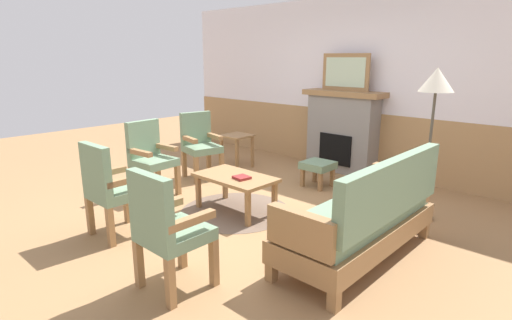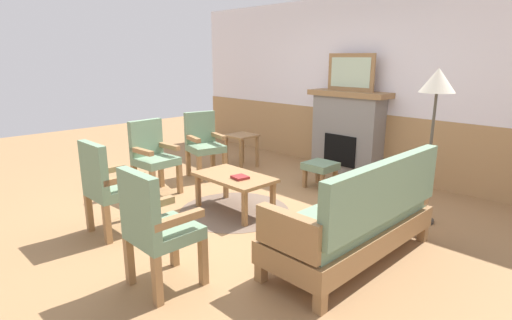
{
  "view_description": "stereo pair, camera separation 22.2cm",
  "coord_description": "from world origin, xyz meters",
  "px_view_note": "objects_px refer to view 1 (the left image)",
  "views": [
    {
      "loc": [
        3.29,
        -3.16,
        1.79
      ],
      "look_at": [
        0.0,
        0.35,
        0.55
      ],
      "focal_mm": 28.23,
      "sensor_mm": 36.0,
      "label": 1
    },
    {
      "loc": [
        3.45,
        -3.01,
        1.79
      ],
      "look_at": [
        0.0,
        0.35,
        0.55
      ],
      "focal_mm": 28.23,
      "sensor_mm": 36.0,
      "label": 2
    }
  ],
  "objects_px": {
    "armchair_front_left": "(110,186)",
    "couch": "(363,218)",
    "floor_lamp_by_couch": "(436,90)",
    "fireplace": "(342,131)",
    "book_on_table": "(242,177)",
    "framed_picture": "(345,72)",
    "coffee_table": "(235,180)",
    "side_table": "(237,142)",
    "footstool": "(318,167)",
    "armchair_by_window_left": "(150,155)",
    "armchair_front_center": "(167,226)",
    "armchair_near_fireplace": "(200,142)"
  },
  "relations": [
    {
      "from": "armchair_front_left",
      "to": "couch",
      "type": "bearing_deg",
      "value": 31.9
    },
    {
      "from": "couch",
      "to": "floor_lamp_by_couch",
      "type": "xyz_separation_m",
      "value": [
        0.04,
        1.33,
        1.05
      ]
    },
    {
      "from": "fireplace",
      "to": "book_on_table",
      "type": "xyz_separation_m",
      "value": [
        0.18,
        -2.42,
        -0.2
      ]
    },
    {
      "from": "framed_picture",
      "to": "coffee_table",
      "type": "relative_size",
      "value": 0.83
    },
    {
      "from": "couch",
      "to": "book_on_table",
      "type": "xyz_separation_m",
      "value": [
        -1.53,
        -0.01,
        0.06
      ]
    },
    {
      "from": "fireplace",
      "to": "floor_lamp_by_couch",
      "type": "bearing_deg",
      "value": -32.0
    },
    {
      "from": "couch",
      "to": "side_table",
      "type": "height_order",
      "value": "couch"
    },
    {
      "from": "fireplace",
      "to": "framed_picture",
      "type": "distance_m",
      "value": 0.91
    },
    {
      "from": "fireplace",
      "to": "footstool",
      "type": "xyz_separation_m",
      "value": [
        0.2,
        -0.93,
        -0.37
      ]
    },
    {
      "from": "book_on_table",
      "to": "couch",
      "type": "bearing_deg",
      "value": 0.23
    },
    {
      "from": "framed_picture",
      "to": "footstool",
      "type": "height_order",
      "value": "framed_picture"
    },
    {
      "from": "framed_picture",
      "to": "armchair_by_window_left",
      "type": "height_order",
      "value": "framed_picture"
    },
    {
      "from": "armchair_by_window_left",
      "to": "armchair_front_center",
      "type": "bearing_deg",
      "value": -29.61
    },
    {
      "from": "fireplace",
      "to": "coffee_table",
      "type": "bearing_deg",
      "value": -89.18
    },
    {
      "from": "floor_lamp_by_couch",
      "to": "footstool",
      "type": "bearing_deg",
      "value": 174.2
    },
    {
      "from": "armchair_front_left",
      "to": "armchair_front_center",
      "type": "relative_size",
      "value": 1.0
    },
    {
      "from": "footstool",
      "to": "armchair_near_fireplace",
      "type": "height_order",
      "value": "armchair_near_fireplace"
    },
    {
      "from": "framed_picture",
      "to": "armchair_front_center",
      "type": "xyz_separation_m",
      "value": [
        0.86,
        -3.91,
        -1.02
      ]
    },
    {
      "from": "book_on_table",
      "to": "side_table",
      "type": "bearing_deg",
      "value": 137.28
    },
    {
      "from": "framed_picture",
      "to": "armchair_near_fireplace",
      "type": "height_order",
      "value": "framed_picture"
    },
    {
      "from": "armchair_near_fireplace",
      "to": "book_on_table",
      "type": "bearing_deg",
      "value": -23.12
    },
    {
      "from": "armchair_near_fireplace",
      "to": "armchair_front_center",
      "type": "xyz_separation_m",
      "value": [
        2.24,
        -2.15,
        0.0
      ]
    },
    {
      "from": "fireplace",
      "to": "couch",
      "type": "distance_m",
      "value": 2.97
    },
    {
      "from": "coffee_table",
      "to": "framed_picture",
      "type": "bearing_deg",
      "value": 90.82
    },
    {
      "from": "framed_picture",
      "to": "armchair_by_window_left",
      "type": "bearing_deg",
      "value": -114.26
    },
    {
      "from": "armchair_front_center",
      "to": "footstool",
      "type": "bearing_deg",
      "value": 102.45
    },
    {
      "from": "framed_picture",
      "to": "book_on_table",
      "type": "bearing_deg",
      "value": -85.86
    },
    {
      "from": "armchair_by_window_left",
      "to": "armchair_front_center",
      "type": "distance_m",
      "value": 2.4
    },
    {
      "from": "armchair_by_window_left",
      "to": "armchair_near_fireplace",
      "type": "bearing_deg",
      "value": 99.48
    },
    {
      "from": "armchair_front_center",
      "to": "couch",
      "type": "bearing_deg",
      "value": 60.32
    },
    {
      "from": "couch",
      "to": "coffee_table",
      "type": "height_order",
      "value": "couch"
    },
    {
      "from": "coffee_table",
      "to": "armchair_front_left",
      "type": "xyz_separation_m",
      "value": [
        -0.42,
        -1.33,
        0.15
      ]
    },
    {
      "from": "framed_picture",
      "to": "coffee_table",
      "type": "xyz_separation_m",
      "value": [
        0.03,
        -2.39,
        -1.17
      ]
    },
    {
      "from": "armchair_near_fireplace",
      "to": "floor_lamp_by_couch",
      "type": "xyz_separation_m",
      "value": [
        3.14,
        0.66,
        0.91
      ]
    },
    {
      "from": "side_table",
      "to": "floor_lamp_by_couch",
      "type": "bearing_deg",
      "value": -1.65
    },
    {
      "from": "footstool",
      "to": "book_on_table",
      "type": "bearing_deg",
      "value": -90.91
    },
    {
      "from": "framed_picture",
      "to": "floor_lamp_by_couch",
      "type": "relative_size",
      "value": 0.48
    },
    {
      "from": "footstool",
      "to": "armchair_front_left",
      "type": "height_order",
      "value": "armchair_front_left"
    },
    {
      "from": "armchair_by_window_left",
      "to": "book_on_table",
      "type": "bearing_deg",
      "value": 12.07
    },
    {
      "from": "book_on_table",
      "to": "floor_lamp_by_couch",
      "type": "bearing_deg",
      "value": 40.27
    },
    {
      "from": "armchair_by_window_left",
      "to": "floor_lamp_by_couch",
      "type": "distance_m",
      "value": 3.51
    },
    {
      "from": "couch",
      "to": "floor_lamp_by_couch",
      "type": "distance_m",
      "value": 1.69
    },
    {
      "from": "side_table",
      "to": "fireplace",
      "type": "bearing_deg",
      "value": 36.32
    },
    {
      "from": "fireplace",
      "to": "armchair_by_window_left",
      "type": "xyz_separation_m",
      "value": [
        -1.23,
        -2.72,
        -0.11
      ]
    },
    {
      "from": "framed_picture",
      "to": "armchair_front_center",
      "type": "distance_m",
      "value": 4.13
    },
    {
      "from": "side_table",
      "to": "coffee_table",
      "type": "bearing_deg",
      "value": -44.81
    },
    {
      "from": "coffee_table",
      "to": "side_table",
      "type": "height_order",
      "value": "side_table"
    },
    {
      "from": "book_on_table",
      "to": "framed_picture",
      "type": "bearing_deg",
      "value": 94.14
    },
    {
      "from": "couch",
      "to": "floor_lamp_by_couch",
      "type": "relative_size",
      "value": 1.07
    },
    {
      "from": "framed_picture",
      "to": "couch",
      "type": "bearing_deg",
      "value": -54.8
    }
  ]
}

